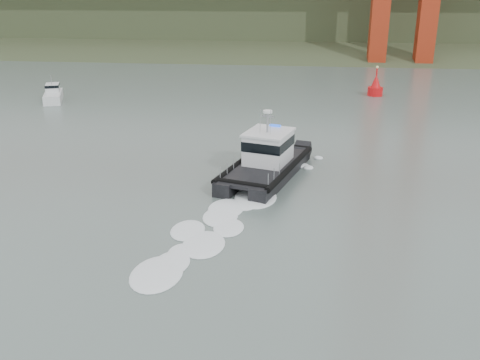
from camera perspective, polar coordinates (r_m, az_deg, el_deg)
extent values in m
plane|color=#53635D|center=(27.52, -5.67, -9.99)|extent=(400.00, 400.00, 0.00)
cube|color=#2F3F24|center=(116.07, 4.17, 13.57)|extent=(500.00, 44.72, 16.25)
cube|color=#2F3F24|center=(143.43, 4.82, 17.27)|extent=(500.00, 70.00, 18.00)
cube|color=black|center=(40.86, 1.02, 1.20)|extent=(4.15, 10.69, 1.17)
cube|color=black|center=(40.02, 4.54, 0.71)|extent=(4.15, 10.69, 1.17)
cube|color=black|center=(39.83, 2.53, 1.38)|extent=(6.29, 10.00, 0.24)
cube|color=silver|center=(40.32, 3.04, 3.46)|extent=(3.78, 4.18, 2.25)
cube|color=black|center=(40.21, 3.05, 4.01)|extent=(3.85, 4.26, 0.73)
cube|color=silver|center=(39.99, 3.07, 5.11)|extent=(4.02, 4.43, 0.16)
cylinder|color=gray|center=(39.52, 2.95, 6.13)|extent=(0.16, 0.16, 1.76)
cylinder|color=white|center=(39.32, 2.97, 7.30)|extent=(0.68, 0.68, 0.18)
cube|color=silver|center=(70.22, -19.29, 8.34)|extent=(3.91, 6.16, 1.17)
cube|color=silver|center=(70.52, -19.35, 9.19)|extent=(2.29, 2.74, 1.17)
cube|color=black|center=(70.45, -19.39, 9.50)|extent=(2.35, 2.81, 0.34)
cylinder|color=gray|center=(69.86, -19.49, 9.98)|extent=(0.08, 0.08, 1.17)
cylinder|color=red|center=(71.85, 14.21, 9.07)|extent=(1.93, 1.93, 1.29)
cone|color=red|center=(71.62, 14.30, 10.07)|extent=(1.50, 1.50, 1.93)
cylinder|color=red|center=(71.41, 14.39, 11.08)|extent=(0.17, 0.17, 1.07)
sphere|color=#E5D87F|center=(71.32, 14.44, 11.59)|extent=(0.32, 0.32, 0.32)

